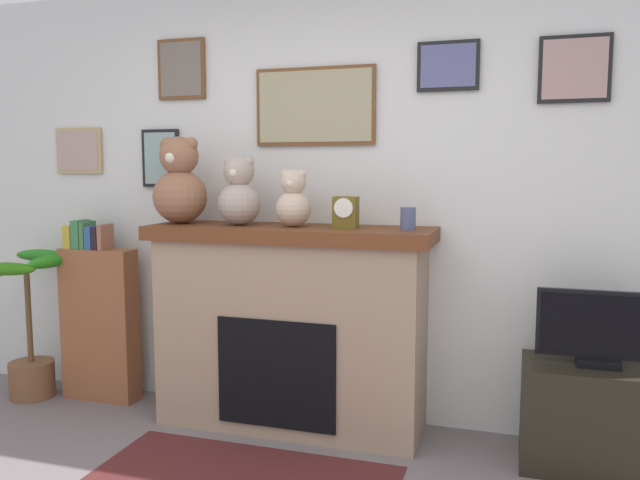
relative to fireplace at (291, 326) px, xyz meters
name	(u,v)px	position (x,y,z in m)	size (l,w,h in m)	color
back_wall	(337,200)	(0.19, 0.30, 0.72)	(5.20, 0.15, 2.60)	silver
fireplace	(291,326)	(0.00, 0.00, 0.00)	(1.63, 0.53, 1.17)	#9B7D65
bookshelf	(99,319)	(-1.33, 0.04, -0.06)	(0.50, 0.16, 1.17)	brown
potted_plant	(29,336)	(-1.78, -0.09, -0.18)	(0.52, 0.52, 0.96)	brown
tv_stand	(595,418)	(1.63, -0.06, -0.33)	(0.71, 0.40, 0.53)	black
television	(599,330)	(1.63, -0.06, 0.12)	(0.59, 0.14, 0.38)	black
candle_jar	(408,219)	(0.67, -0.02, 0.64)	(0.08, 0.08, 0.12)	#4C517A
mantel_clock	(346,212)	(0.33, -0.02, 0.67)	(0.13, 0.10, 0.17)	brown
teddy_bear_grey	(180,185)	(-0.69, -0.02, 0.81)	(0.32, 0.32, 0.51)	#8D5D43
teddy_bear_cream	(239,194)	(-0.30, -0.02, 0.76)	(0.25, 0.25, 0.40)	#A7978A
teddy_bear_tan	(293,201)	(0.03, -0.02, 0.72)	(0.20, 0.20, 0.32)	#CAAF94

